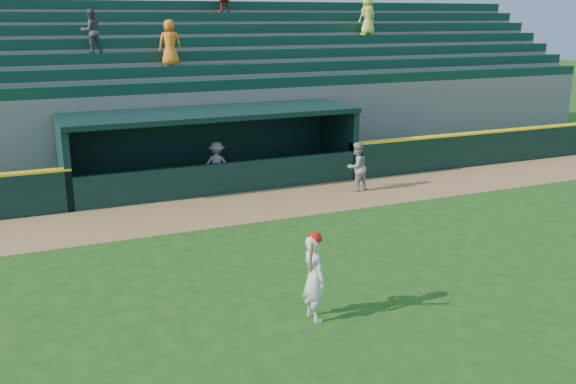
# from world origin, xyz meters

# --- Properties ---
(ground) EXTENTS (120.00, 120.00, 0.00)m
(ground) POSITION_xyz_m (0.00, 0.00, 0.00)
(ground) COLOR #1F4B12
(ground) RESTS_ON ground
(warning_track) EXTENTS (40.00, 3.00, 0.01)m
(warning_track) POSITION_xyz_m (0.00, 4.90, 0.01)
(warning_track) COLOR olive
(warning_track) RESTS_ON ground
(field_wall_right) EXTENTS (15.50, 0.30, 1.20)m
(field_wall_right) POSITION_xyz_m (12.25, 6.55, 0.60)
(field_wall_right) COLOR black
(field_wall_right) RESTS_ON ground
(wall_stripe_right) EXTENTS (15.50, 0.32, 0.06)m
(wall_stripe_right) POSITION_xyz_m (12.25, 6.55, 1.23)
(wall_stripe_right) COLOR yellow
(wall_stripe_right) RESTS_ON field_wall_right
(dugout_player_front) EXTENTS (0.90, 0.78, 1.57)m
(dugout_player_front) POSITION_xyz_m (3.96, 5.21, 0.78)
(dugout_player_front) COLOR #A09F9A
(dugout_player_front) RESTS_ON ground
(dugout_player_inside) EXTENTS (1.08, 0.83, 1.47)m
(dugout_player_inside) POSITION_xyz_m (0.08, 7.56, 0.73)
(dugout_player_inside) COLOR #ADACA7
(dugout_player_inside) RESTS_ON ground
(dugout) EXTENTS (9.40, 2.80, 2.46)m
(dugout) POSITION_xyz_m (0.00, 8.00, 1.36)
(dugout) COLOR slate
(dugout) RESTS_ON ground
(stands) EXTENTS (34.50, 6.25, 7.55)m
(stands) POSITION_xyz_m (-0.02, 12.57, 2.39)
(stands) COLOR slate
(stands) RESTS_ON ground
(batter_at_plate) EXTENTS (0.51, 0.78, 1.70)m
(batter_at_plate) POSITION_xyz_m (-1.20, -2.32, 0.85)
(batter_at_plate) COLOR silver
(batter_at_plate) RESTS_ON ground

